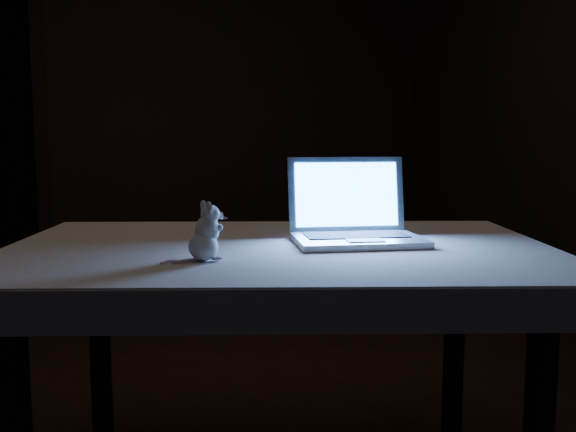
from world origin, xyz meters
name	(u,v)px	position (x,y,z in m)	size (l,w,h in m)	color
back_wall	(133,101)	(0.00, 2.50, 1.30)	(4.50, 0.04, 2.60)	black
table	(279,378)	(-0.02, -0.45, 0.38)	(1.41, 0.90, 0.75)	black
tablecloth	(253,267)	(-0.10, -0.49, 0.71)	(1.50, 1.00, 0.09)	beige
laptop	(359,201)	(0.21, -0.50, 0.88)	(0.35, 0.31, 0.24)	#B4B5BA
plush_mouse	(203,231)	(-0.26, -0.59, 0.83)	(0.11, 0.11, 0.14)	silver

